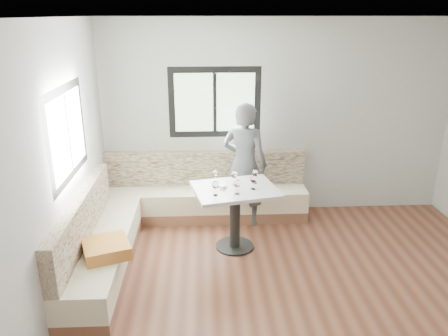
{
  "coord_description": "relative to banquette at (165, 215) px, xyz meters",
  "views": [
    {
      "loc": [
        -1.07,
        -3.59,
        2.83
      ],
      "look_at": [
        -0.82,
        1.44,
        1.04
      ],
      "focal_mm": 35.0,
      "sensor_mm": 36.0,
      "label": 1
    }
  ],
  "objects": [
    {
      "name": "wine_glass_f",
      "position": [
        0.66,
        -0.12,
        0.61
      ],
      "size": [
        0.08,
        0.08,
        0.18
      ],
      "color": "white",
      "rests_on": "table"
    },
    {
      "name": "wine_glass_a",
      "position": [
        0.65,
        -0.49,
        0.61
      ],
      "size": [
        0.08,
        0.08,
        0.18
      ],
      "color": "white",
      "rests_on": "table"
    },
    {
      "name": "olive_ramekin",
      "position": [
        0.75,
        -0.26,
        0.5
      ],
      "size": [
        0.1,
        0.1,
        0.04
      ],
      "color": "white",
      "rests_on": "table"
    },
    {
      "name": "wine_glass_c",
      "position": [
        1.12,
        -0.32,
        0.61
      ],
      "size": [
        0.08,
        0.08,
        0.18
      ],
      "color": "white",
      "rests_on": "table"
    },
    {
      "name": "room",
      "position": [
        1.51,
        -1.54,
        1.08
      ],
      "size": [
        5.01,
        5.01,
        2.81
      ],
      "color": "brown",
      "rests_on": "ground"
    },
    {
      "name": "table",
      "position": [
        0.9,
        -0.28,
        0.28
      ],
      "size": [
        1.13,
        0.96,
        0.82
      ],
      "rotation": [
        0.0,
        0.0,
        0.21
      ],
      "color": "black",
      "rests_on": "ground"
    },
    {
      "name": "person",
      "position": [
        1.08,
        0.45,
        0.54
      ],
      "size": [
        0.75,
        0.64,
        1.74
      ],
      "primitive_type": "imported",
      "rotation": [
        0.0,
        0.0,
        2.72
      ],
      "color": "#4D4F53",
      "rests_on": "ground"
    },
    {
      "name": "wine_glass_e",
      "position": [
        1.16,
        -0.12,
        0.61
      ],
      "size": [
        0.08,
        0.08,
        0.18
      ],
      "color": "white",
      "rests_on": "table"
    },
    {
      "name": "wine_glass_d",
      "position": [
        0.9,
        -0.16,
        0.61
      ],
      "size": [
        0.08,
        0.08,
        0.18
      ],
      "color": "white",
      "rests_on": "table"
    },
    {
      "name": "wine_glass_b",
      "position": [
        0.91,
        -0.46,
        0.61
      ],
      "size": [
        0.08,
        0.08,
        0.18
      ],
      "color": "white",
      "rests_on": "table"
    },
    {
      "name": "banquette",
      "position": [
        0.0,
        0.0,
        0.0
      ],
      "size": [
        2.9,
        2.8,
        0.95
      ],
      "color": "brown",
      "rests_on": "ground"
    }
  ]
}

